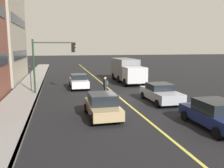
% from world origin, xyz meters
% --- Properties ---
extents(ground, '(200.00, 200.00, 0.00)m').
position_xyz_m(ground, '(0.00, 0.00, 0.00)').
color(ground, black).
extents(sidewalk_slab, '(80.00, 2.74, 0.15)m').
position_xyz_m(sidewalk_slab, '(0.00, 8.32, 0.07)').
color(sidewalk_slab, gray).
rests_on(sidewalk_slab, ground).
extents(curb_edge, '(80.00, 0.16, 0.15)m').
position_xyz_m(curb_edge, '(0.00, 7.03, 0.07)').
color(curb_edge, slate).
rests_on(curb_edge, ground).
extents(lane_stripe_center, '(80.00, 0.16, 0.01)m').
position_xyz_m(lane_stripe_center, '(0.00, 0.00, 0.01)').
color(lane_stripe_center, '#D8CC4C').
rests_on(lane_stripe_center, ground).
extents(car_silver, '(4.54, 2.12, 1.49)m').
position_xyz_m(car_silver, '(-1.80, -2.76, 0.76)').
color(car_silver, '#A8AAB2').
rests_on(car_silver, ground).
extents(car_tan, '(4.10, 1.96, 1.54)m').
position_xyz_m(car_tan, '(-4.80, 2.56, 0.77)').
color(car_tan, tan).
rests_on(car_tan, ground).
extents(car_white, '(4.25, 1.93, 1.53)m').
position_xyz_m(car_white, '(6.01, 3.07, 0.77)').
color(car_white, silver).
rests_on(car_white, ground).
extents(car_navy, '(4.45, 2.09, 1.54)m').
position_xyz_m(car_navy, '(-8.06, -3.11, 0.78)').
color(car_navy, navy).
rests_on(car_navy, ground).
extents(truck_gray, '(8.18, 2.50, 2.89)m').
position_xyz_m(truck_gray, '(9.26, -3.18, 1.55)').
color(truck_gray, silver).
rests_on(truck_gray, ground).
extents(pedestrian_with_backpack, '(0.45, 0.43, 1.74)m').
position_xyz_m(pedestrian_with_backpack, '(1.46, 1.11, 1.02)').
color(pedestrian_with_backpack, '#262D4C').
rests_on(pedestrian_with_backpack, ground).
extents(traffic_light_mast, '(0.28, 3.96, 5.09)m').
position_xyz_m(traffic_light_mast, '(3.67, 5.78, 3.52)').
color(traffic_light_mast, '#1E3823').
rests_on(traffic_light_mast, ground).
extents(street_sign_post, '(0.60, 0.08, 2.74)m').
position_xyz_m(street_sign_post, '(5.26, 7.86, 1.62)').
color(street_sign_post, slate).
rests_on(street_sign_post, ground).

